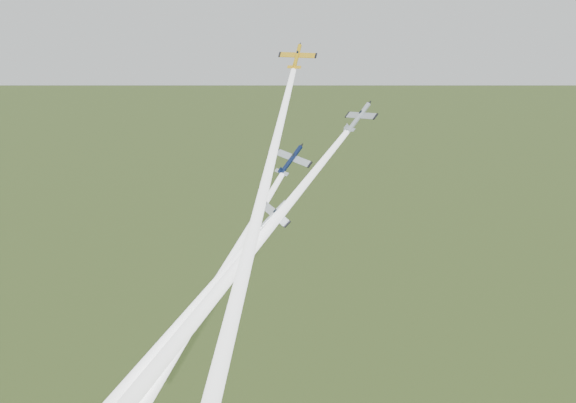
# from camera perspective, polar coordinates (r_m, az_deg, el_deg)

# --- Properties ---
(plane_yellow) EXTENTS (8.75, 8.16, 5.64)m
(plane_yellow) POSITION_cam_1_polar(r_m,az_deg,el_deg) (132.69, 0.71, 11.38)
(plane_yellow) COLOR yellow
(smoke_trail_yellow) EXTENTS (20.43, 46.32, 44.74)m
(smoke_trail_yellow) POSITION_cam_1_polar(r_m,az_deg,el_deg) (112.97, -2.58, -1.71)
(smoke_trail_yellow) COLOR white
(plane_navy) EXTENTS (9.31, 7.22, 7.58)m
(plane_navy) POSITION_cam_1_polar(r_m,az_deg,el_deg) (128.60, 0.23, 3.31)
(plane_navy) COLOR #0D193C
(smoke_trail_navy) EXTENTS (5.80, 49.99, 45.86)m
(smoke_trail_navy) POSITION_cam_1_polar(r_m,az_deg,el_deg) (118.86, -8.08, -10.35)
(smoke_trail_navy) COLOR white
(plane_silver_right) EXTENTS (9.16, 8.97, 6.87)m
(plane_silver_right) POSITION_cam_1_polar(r_m,az_deg,el_deg) (122.25, 5.61, 6.64)
(plane_silver_right) COLOR silver
(smoke_trail_silver_right) EXTENTS (17.45, 41.81, 39.98)m
(smoke_trail_silver_right) POSITION_cam_1_polar(r_m,az_deg,el_deg) (115.18, -3.72, -4.84)
(smoke_trail_silver_right) COLOR white
(plane_silver_low) EXTENTS (11.22, 9.73, 7.78)m
(plane_silver_low) POSITION_cam_1_polar(r_m,az_deg,el_deg) (119.01, -1.25, -1.18)
(plane_silver_low) COLOR silver
(smoke_trail_silver_low) EXTENTS (22.71, 45.61, 44.87)m
(smoke_trail_silver_low) POSITION_cam_1_polar(r_m,az_deg,el_deg) (119.77, -12.51, -13.82)
(smoke_trail_silver_low) COLOR white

